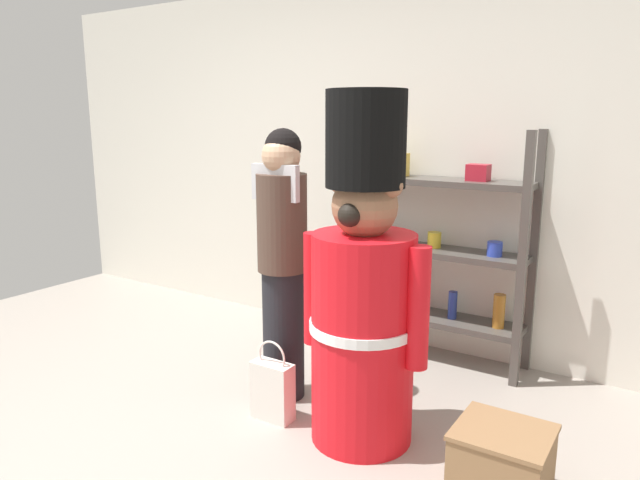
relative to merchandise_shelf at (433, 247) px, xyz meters
The scene contains 7 objects.
ground_plane 2.20m from the merchandise_shelf, 105.88° to the right, with size 6.40×6.40×0.00m, color #9E9389.
back_wall 0.80m from the merchandise_shelf, 158.71° to the left, with size 6.40×0.12×2.60m, color silver.
merchandise_shelf is the anchor object (origin of this frame).
teddy_bear_guard 1.19m from the merchandise_shelf, 84.49° to the right, with size 0.69×0.54×1.76m.
person_shopper 1.14m from the merchandise_shelf, 116.09° to the right, with size 0.30×0.29×1.58m.
shopping_bag 1.47m from the merchandise_shelf, 106.78° to the right, with size 0.24×0.11×0.45m.
display_crate 1.67m from the merchandise_shelf, 56.30° to the right, with size 0.40×0.37×0.33m.
Camera 1 is at (1.99, -1.65, 1.64)m, focal length 32.71 mm.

